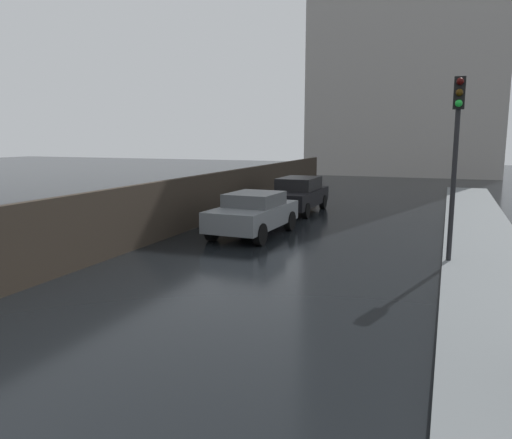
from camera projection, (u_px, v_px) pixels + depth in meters
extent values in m
cube|color=slate|center=(253.00, 216.00, 16.13)|extent=(1.92, 4.00, 0.64)
cube|color=#494D50|center=(255.00, 199.00, 16.16)|extent=(1.62, 1.93, 0.42)
cylinder|color=black|center=(260.00, 234.00, 14.69)|extent=(0.25, 0.67, 0.67)
cylinder|color=black|center=(212.00, 230.00, 15.33)|extent=(0.25, 0.67, 0.67)
cylinder|color=black|center=(290.00, 221.00, 17.04)|extent=(0.25, 0.67, 0.67)
cylinder|color=black|center=(247.00, 218.00, 17.67)|extent=(0.25, 0.67, 0.67)
cube|color=black|center=(297.00, 197.00, 21.14)|extent=(1.70, 4.29, 0.64)
cube|color=black|center=(299.00, 183.00, 21.24)|extent=(1.49, 2.27, 0.52)
cylinder|color=black|center=(306.00, 210.00, 19.62)|extent=(0.22, 0.61, 0.61)
cylinder|color=black|center=(269.00, 208.00, 20.18)|extent=(0.22, 0.61, 0.61)
cylinder|color=black|center=(323.00, 202.00, 22.21)|extent=(0.22, 0.61, 0.61)
cylinder|color=black|center=(290.00, 200.00, 22.77)|extent=(0.22, 0.61, 0.61)
cylinder|color=black|center=(453.00, 187.00, 12.10)|extent=(0.12, 0.12, 3.70)
cube|color=black|center=(459.00, 93.00, 11.73)|extent=(0.26, 0.26, 0.75)
sphere|color=#360503|center=(460.00, 81.00, 11.53)|extent=(0.17, 0.17, 0.17)
sphere|color=#392405|center=(459.00, 92.00, 11.57)|extent=(0.17, 0.17, 0.17)
sphere|color=green|center=(459.00, 103.00, 11.62)|extent=(0.17, 0.17, 0.17)
cube|color=#9E9993|center=(409.00, 0.00, 40.44)|extent=(15.28, 7.85, 28.45)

